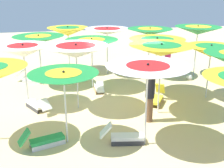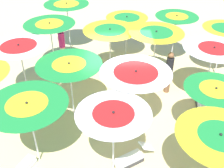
{
  "view_description": "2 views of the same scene",
  "coord_description": "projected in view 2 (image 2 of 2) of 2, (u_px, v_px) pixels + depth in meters",
  "views": [
    {
      "loc": [
        -2.49,
        -10.14,
        4.29
      ],
      "look_at": [
        -0.5,
        -0.8,
        0.98
      ],
      "focal_mm": 45.14,
      "sensor_mm": 36.0,
      "label": 1
    },
    {
      "loc": [
        -8.74,
        0.37,
        6.8
      ],
      "look_at": [
        -1.23,
        0.29,
        1.6
      ],
      "focal_mm": 43.4,
      "sensor_mm": 36.0,
      "label": 2
    }
  ],
  "objects": [
    {
      "name": "beach_umbrella_1",
      "position": [
        215.0,
        94.0,
        8.13
      ],
      "size": [
        1.91,
        1.91,
        2.17
      ],
      "color": "silver",
      "rests_on": "ground"
    },
    {
      "name": "beach_umbrella_11",
      "position": [
        127.0,
        21.0,
        12.84
      ],
      "size": [
        1.99,
        1.99,
        2.2
      ],
      "color": "silver",
      "rests_on": "ground"
    },
    {
      "name": "beach_umbrella_8",
      "position": [
        28.0,
        108.0,
        7.31
      ],
      "size": [
        2.24,
        2.24,
        2.32
      ],
      "color": "silver",
      "rests_on": "ground"
    },
    {
      "name": "beach_umbrella_4",
      "position": [
        113.0,
        119.0,
        6.94
      ],
      "size": [
        1.97,
        1.97,
        2.37
      ],
      "color": "silver",
      "rests_on": "ground"
    },
    {
      "name": "lounger_2",
      "position": [
        92.0,
        106.0,
        10.37
      ],
      "size": [
        0.36,
        1.3,
        0.59
      ],
      "rotation": [
        0.0,
        0.0,
        7.82
      ],
      "color": "olive",
      "rests_on": "ground"
    },
    {
      "name": "beachgoer_0",
      "position": [
        169.0,
        72.0,
        10.94
      ],
      "size": [
        0.3,
        0.3,
        1.85
      ],
      "rotation": [
        0.0,
        0.0,
        5.34
      ],
      "color": "brown",
      "rests_on": "ground"
    },
    {
      "name": "beach_umbrella_7",
      "position": [
        176.0,
        20.0,
        12.31
      ],
      "size": [
        1.95,
        1.95,
        2.44
      ],
      "color": "silver",
      "rests_on": "ground"
    },
    {
      "name": "lounger_4",
      "position": [
        202.0,
        105.0,
        10.42
      ],
      "size": [
        1.31,
        0.58,
        0.62
      ],
      "rotation": [
        0.0,
        0.0,
        6.11
      ],
      "color": "#333338",
      "rests_on": "ground"
    },
    {
      "name": "beach_umbrella_0",
      "position": [
        219.0,
        142.0,
        6.42
      ],
      "size": [
        2.12,
        2.12,
        2.29
      ],
      "color": "silver",
      "rests_on": "ground"
    },
    {
      "name": "lounger_3",
      "position": [
        131.0,
        157.0,
        8.33
      ],
      "size": [
        0.99,
        1.36,
        0.54
      ],
      "rotation": [
        0.0,
        0.0,
        8.37
      ],
      "color": "#333338",
      "rests_on": "ground"
    },
    {
      "name": "ground",
      "position": [
        119.0,
        99.0,
        11.07
      ],
      "size": [
        38.58,
        38.58,
        0.04
      ],
      "primitive_type": "cube",
      "color": "beige"
    },
    {
      "name": "beach_umbrella_10",
      "position": [
        110.0,
        34.0,
        11.12
      ],
      "size": [
        2.23,
        2.23,
        2.41
      ],
      "color": "silver",
      "rests_on": "ground"
    },
    {
      "name": "beachgoer_1",
      "position": [
        62.0,
        45.0,
        13.04
      ],
      "size": [
        0.3,
        0.3,
        1.77
      ],
      "rotation": [
        0.0,
        0.0,
        2.99
      ],
      "color": "beige",
      "rests_on": "ground"
    },
    {
      "name": "beach_umbrella_6",
      "position": [
        156.0,
        36.0,
        10.63
      ],
      "size": [
        2.18,
        2.18,
        2.54
      ],
      "color": "silver",
      "rests_on": "ground"
    },
    {
      "name": "beach_umbrella_15",
      "position": [
        67.0,
        7.0,
        13.42
      ],
      "size": [
        2.23,
        2.23,
        2.53
      ],
      "color": "silver",
      "rests_on": "ground"
    },
    {
      "name": "beach_umbrella_5",
      "position": [
        135.0,
        78.0,
        8.43
      ],
      "size": [
        2.26,
        2.26,
        2.43
      ],
      "color": "silver",
      "rests_on": "ground"
    },
    {
      "name": "beach_umbrella_9",
      "position": [
        70.0,
        69.0,
        9.23
      ],
      "size": [
        2.27,
        2.27,
        2.23
      ],
      "color": "silver",
      "rests_on": "ground"
    },
    {
      "name": "beach_umbrella_14",
      "position": [
        50.0,
        27.0,
        11.56
      ],
      "size": [
        2.2,
        2.2,
        2.44
      ],
      "color": "silver",
      "rests_on": "ground"
    },
    {
      "name": "lounger_0",
      "position": [
        132.0,
        77.0,
        12.04
      ],
      "size": [
        0.95,
        1.18,
        0.69
      ],
      "rotation": [
        0.0,
        0.0,
        4.13
      ],
      "color": "olive",
      "rests_on": "ground"
    },
    {
      "name": "beach_ball",
      "position": [
        82.0,
        51.0,
        14.18
      ],
      "size": [
        0.27,
        0.27,
        0.27
      ],
      "primitive_type": "sphere",
      "color": "white",
      "rests_on": "ground"
    },
    {
      "name": "lounger_5",
      "position": [
        214.0,
        150.0,
        8.57
      ],
      "size": [
        1.32,
        0.68,
        0.63
      ],
      "rotation": [
        0.0,
        0.0,
        6.57
      ],
      "color": "silver",
      "rests_on": "ground"
    },
    {
      "name": "beach_umbrella_2",
      "position": [
        213.0,
        53.0,
        9.79
      ],
      "size": [
        2.24,
        2.24,
        2.41
      ],
      "color": "silver",
      "rests_on": "ground"
    },
    {
      "name": "beach_umbrella_13",
      "position": [
        19.0,
        49.0,
        9.96
      ],
      "size": [
        2.21,
        2.21,
        2.4
      ],
      "color": "silver",
      "rests_on": "ground"
    }
  ]
}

